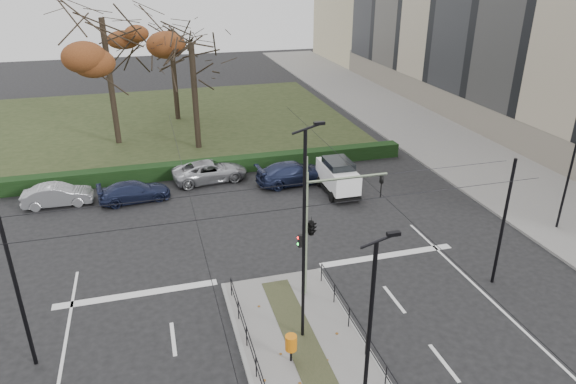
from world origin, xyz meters
name	(u,v)px	position (x,y,z in m)	size (l,w,h in m)	color
ground	(304,350)	(0.00, 0.00, 0.00)	(140.00, 140.00, 0.00)	black
sidewalk_east	(431,135)	(18.00, 22.00, 0.07)	(8.00, 90.00, 0.14)	slate
park	(134,125)	(-6.00, 32.00, 0.05)	(38.00, 26.00, 0.10)	#252E17
hedge	(134,174)	(-6.00, 18.60, 0.50)	(38.00, 1.00, 1.00)	black
apartment_block	(539,0)	(27.97, 23.97, 10.39)	(13.09, 52.10, 21.64)	#C4B78D
median_railing	(329,380)	(0.00, -2.60, 0.98)	(4.14, 13.24, 0.92)	black
catenary	(293,250)	(0.00, 1.62, 3.42)	(20.00, 34.00, 6.00)	black
traffic_light	(313,225)	(1.39, 3.35, 3.43)	(3.85, 2.21, 5.66)	gray
litter_bin	(291,343)	(-0.67, -0.52, 0.93)	(0.43, 0.43, 1.10)	black
streetlamp_median_near	(368,361)	(0.05, -5.09, 3.97)	(0.63, 0.13, 7.53)	black
streetlamp_median_far	(304,237)	(0.16, 0.70, 4.46)	(0.71, 0.15, 8.50)	black
streetlamp_sidewalk	(575,150)	(16.14, 5.43, 4.57)	(0.73, 0.15, 8.71)	black
parked_car_second	(58,195)	(-10.38, 16.06, 0.66)	(1.39, 3.98, 1.31)	#9B9DA2
parked_car_third	(134,192)	(-5.98, 15.44, 0.61)	(1.72, 4.23, 1.23)	#1B223F
parked_car_fourth	(210,171)	(-1.12, 17.38, 0.68)	(2.25, 4.89, 1.36)	#9B9DA2
white_van	(338,176)	(6.33, 13.28, 1.14)	(1.86, 3.93, 2.17)	white
rust_tree	(101,18)	(-7.15, 27.00, 9.64)	(9.10, 9.10, 12.56)	black
bare_tree_center	(171,37)	(-2.01, 32.68, 7.40)	(5.91, 5.91, 10.48)	black
bare_tree_near	(192,52)	(-1.11, 24.12, 7.39)	(5.43, 5.43, 10.47)	black
parked_car_fifth	(294,173)	(4.10, 15.44, 0.72)	(2.02, 4.97, 1.44)	#1B223F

